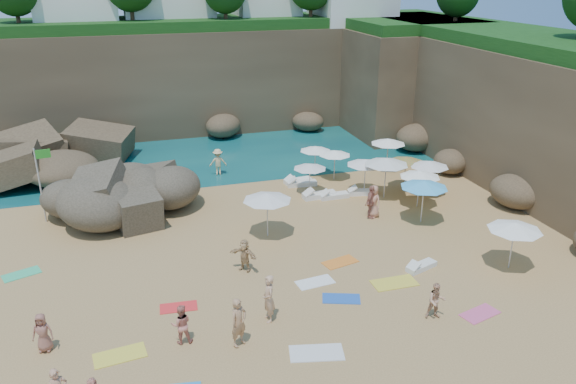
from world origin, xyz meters
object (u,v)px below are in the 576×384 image
object	(u,v)px
person_stand_1	(181,324)
person_stand_5	(79,192)
person_stand_3	(371,202)
person_stand_6	(269,299)
rock_outcrop	(120,209)
parasol_1	(386,161)
flag_pole	(41,175)
lounger_0	(298,181)
person_stand_4	(373,201)
person_stand_2	(218,162)
parasol_2	(315,149)
parasol_0	(335,153)

from	to	relation	value
person_stand_1	person_stand_5	distance (m)	14.67
person_stand_3	person_stand_6	size ratio (longest dim) A/B	0.96
rock_outcrop	person_stand_6	bearing A→B (deg)	-67.56
parasol_1	person_stand_3	bearing A→B (deg)	-129.48
person_stand_1	person_stand_6	world-z (taller)	person_stand_6
flag_pole	lounger_0	world-z (taller)	flag_pole
parasol_1	person_stand_4	world-z (taller)	parasol_1
lounger_0	person_stand_1	world-z (taller)	person_stand_1
person_stand_2	person_stand_6	world-z (taller)	person_stand_6
parasol_1	person_stand_6	bearing A→B (deg)	-134.11
parasol_1	lounger_0	xyz separation A→B (m)	(-4.10, 3.73, -2.09)
person_stand_2	flag_pole	bearing A→B (deg)	30.33
person_stand_1	person_stand_2	size ratio (longest dim) A/B	0.88
parasol_1	person_stand_6	distance (m)	13.94
parasol_2	person_stand_5	world-z (taller)	parasol_2
rock_outcrop	person_stand_2	size ratio (longest dim) A/B	4.23
parasol_1	person_stand_6	size ratio (longest dim) A/B	1.35
person_stand_3	person_stand_4	bearing A→B (deg)	-21.13
person_stand_1	person_stand_5	size ratio (longest dim) A/B	0.87
person_stand_2	rock_outcrop	bearing A→B (deg)	38.17
person_stand_1	person_stand_2	xyz separation A→B (m)	(4.41, 17.03, 0.11)
person_stand_1	person_stand_5	xyz separation A→B (m)	(-3.96, 14.13, 0.11)
parasol_2	person_stand_2	world-z (taller)	parasol_2
person_stand_2	person_stand_1	bearing A→B (deg)	81.12
flag_pole	person_stand_2	bearing A→B (deg)	24.71
parasol_2	lounger_0	xyz separation A→B (m)	(-1.55, -1.19, -1.61)
person_stand_1	person_stand_6	xyz separation A→B (m)	(3.31, 0.42, 0.19)
lounger_0	parasol_1	bearing A→B (deg)	-48.22
person_stand_3	lounger_0	bearing A→B (deg)	62.39
parasol_1	person_stand_3	size ratio (longest dim) A/B	1.41
person_stand_1	person_stand_2	bearing A→B (deg)	-100.24
rock_outcrop	parasol_1	size ratio (longest dim) A/B	2.86
parasol_0	person_stand_3	bearing A→B (deg)	-92.84
parasol_1	person_stand_1	size ratio (longest dim) A/B	1.69
parasol_2	person_stand_6	world-z (taller)	person_stand_6
flag_pole	person_stand_2	xyz separation A→B (m)	(9.91, 4.56, -1.72)
person_stand_3	person_stand_6	world-z (taller)	person_stand_6
parasol_1	flag_pole	bearing A→B (deg)	173.57
rock_outcrop	person_stand_3	world-z (taller)	person_stand_3
person_stand_3	flag_pole	bearing A→B (deg)	118.18
parasol_0	person_stand_5	size ratio (longest dim) A/B	1.15
lounger_0	person_stand_4	size ratio (longest dim) A/B	0.96
rock_outcrop	person_stand_6	world-z (taller)	person_stand_6
person_stand_1	lounger_0	bearing A→B (deg)	-117.91
flag_pole	person_stand_3	xyz separation A→B (m)	(16.50, -4.50, -1.68)
parasol_0	parasol_2	world-z (taller)	parasol_0
parasol_0	person_stand_4	xyz separation A→B (m)	(-0.13, -6.05, -0.85)
person_stand_5	person_stand_2	bearing A→B (deg)	29.22
person_stand_3	person_stand_5	size ratio (longest dim) A/B	1.05
flag_pole	lounger_0	size ratio (longest dim) A/B	2.36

